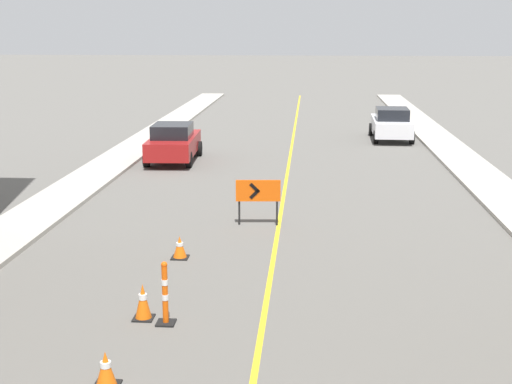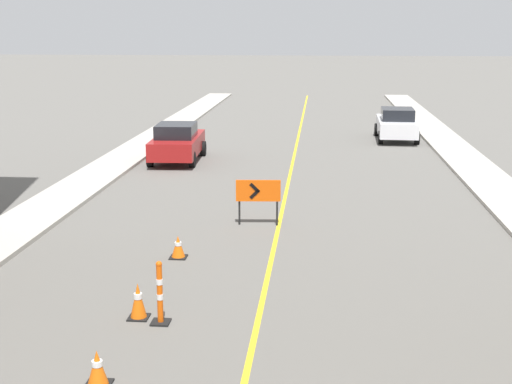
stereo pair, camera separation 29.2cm
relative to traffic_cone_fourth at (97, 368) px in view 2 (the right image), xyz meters
The scene contains 10 objects.
lane_stripe 16.99m from the traffic_cone_fourth, 82.34° to the left, with size 0.12×64.11×0.01m.
sidewalk_left 17.54m from the traffic_cone_fourth, 106.27° to the left, with size 1.85×64.11×0.13m.
sidewalk_right 19.30m from the traffic_cone_fourth, 60.72° to the left, with size 1.85×64.11×0.13m.
traffic_cone_fourth is the anchor object (origin of this frame).
traffic_cone_fifth 2.66m from the traffic_cone_fourth, 90.73° to the left, with size 0.39×0.39×0.71m.
traffic_cone_farthest 6.37m from the traffic_cone_fourth, 89.98° to the left, with size 0.41×0.41×0.55m.
delineator_post_rear 2.51m from the traffic_cone_fourth, 79.84° to the left, with size 0.35×0.35×1.23m.
arrow_barricade_primary 9.64m from the traffic_cone_fourth, 79.97° to the left, with size 1.26×0.15×1.30m.
parked_car_curb_near 19.17m from the traffic_cone_fourth, 97.63° to the left, with size 1.98×4.37×1.59m.
parked_car_curb_mid 26.61m from the traffic_cone_fourth, 74.45° to the left, with size 1.95×4.35×1.59m.
Camera 2 is at (1.11, 5.34, 5.45)m, focal length 50.00 mm.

